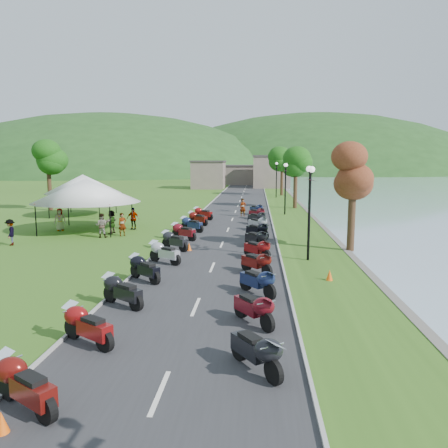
{
  "coord_description": "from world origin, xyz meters",
  "views": [
    {
      "loc": [
        2.2,
        -5.33,
        5.37
      ],
      "look_at": [
        0.12,
        22.34,
        1.3
      ],
      "focal_mm": 35.0,
      "sensor_mm": 36.0,
      "label": 1
    }
  ],
  "objects": [
    {
      "name": "hills_backdrop",
      "position": [
        0.0,
        200.0,
        0.0
      ],
      "size": [
        360.0,
        120.0,
        76.0
      ],
      "primitive_type": null,
      "color": "#285621",
      "rests_on": "ground"
    },
    {
      "name": "pedestrian_b",
      "position": [
        -8.6,
        24.05,
        0.0
      ],
      "size": [
        0.86,
        0.52,
        1.7
      ],
      "primitive_type": "imported",
      "rotation": [
        0.0,
        0.0,
        3.23
      ],
      "color": "slate",
      "rests_on": "ground"
    },
    {
      "name": "pedestrian_c",
      "position": [
        -13.36,
        20.85,
        0.0
      ],
      "size": [
        0.83,
        1.17,
        1.68
      ],
      "primitive_type": "imported",
      "rotation": [
        0.0,
        0.0,
        5.1
      ],
      "color": "slate",
      "rests_on": "ground"
    },
    {
      "name": "traffic_cone_near",
      "position": [
        -2.78,
        2.27,
        0.23
      ],
      "size": [
        0.3,
        0.3,
        0.47
      ],
      "primitive_type": "cone",
      "color": "#F2590C",
      "rests_on": "ground"
    },
    {
      "name": "moto_row_right",
      "position": [
        2.22,
        21.38,
        0.55
      ],
      "size": [
        2.6,
        34.69,
        1.1
      ],
      "primitive_type": null,
      "color": "#331411",
      "rests_on": "ground"
    },
    {
      "name": "far_building",
      "position": [
        -2.0,
        85.0,
        2.5
      ],
      "size": [
        18.0,
        16.0,
        5.0
      ],
      "primitive_type": "cube",
      "color": "#78685D",
      "rests_on": "ground"
    },
    {
      "name": "road",
      "position": [
        0.0,
        40.0,
        0.01
      ],
      "size": [
        7.0,
        120.0,
        0.02
      ],
      "primitive_type": "cube",
      "color": "#2F2F32",
      "rests_on": "ground"
    },
    {
      "name": "vendor_tent_main",
      "position": [
        -10.69,
        26.84,
        2.0
      ],
      "size": [
        5.39,
        5.39,
        4.0
      ],
      "primitive_type": null,
      "color": "white",
      "rests_on": "ground"
    },
    {
      "name": "vendor_tent_side",
      "position": [
        -14.56,
        35.77,
        2.0
      ],
      "size": [
        4.79,
        4.79,
        4.0
      ],
      "primitive_type": null,
      "color": "white",
      "rests_on": "ground"
    },
    {
      "name": "pedestrian_a",
      "position": [
        -7.33,
        24.76,
        0.0
      ],
      "size": [
        0.75,
        0.73,
        1.66
      ],
      "primitive_type": "imported",
      "rotation": [
        0.0,
        0.0,
        0.72
      ],
      "color": "slate",
      "rests_on": "ground"
    },
    {
      "name": "moto_row_left",
      "position": [
        -2.65,
        13.27,
        0.55
      ],
      "size": [
        2.6,
        43.24,
        1.1
      ],
      "primitive_type": null,
      "color": "#331411",
      "rests_on": "ground"
    },
    {
      "name": "tree_lakeside",
      "position": [
        7.82,
        20.78,
        3.52
      ],
      "size": [
        2.53,
        2.53,
        7.04
      ],
      "primitive_type": null,
      "color": "#1F5F14",
      "rests_on": "ground"
    }
  ]
}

